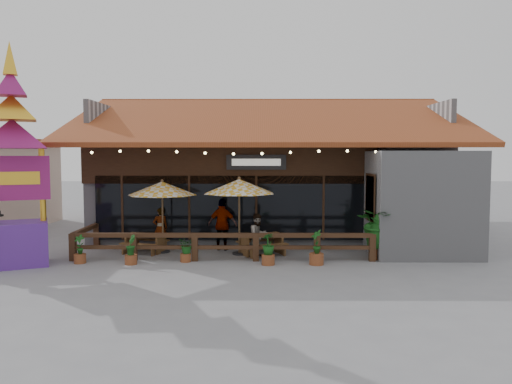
{
  "coord_description": "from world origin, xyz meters",
  "views": [
    {
      "loc": [
        -0.39,
        -16.61,
        3.45
      ],
      "look_at": [
        -0.51,
        1.5,
        2.12
      ],
      "focal_mm": 35.0,
      "sensor_mm": 36.0,
      "label": 1
    }
  ],
  "objects_px": {
    "umbrella_left": "(162,189)",
    "umbrella_right": "(239,187)",
    "picnic_table_left": "(145,240)",
    "thai_sign_tower": "(13,140)",
    "tropical_plant": "(378,225)",
    "picnic_table_right": "(262,241)"
  },
  "relations": [
    {
      "from": "picnic_table_right",
      "to": "tropical_plant",
      "type": "height_order",
      "value": "tropical_plant"
    },
    {
      "from": "umbrella_left",
      "to": "picnic_table_left",
      "type": "height_order",
      "value": "umbrella_left"
    },
    {
      "from": "picnic_table_left",
      "to": "thai_sign_tower",
      "type": "xyz_separation_m",
      "value": [
        -3.53,
        -2.13,
        3.49
      ]
    },
    {
      "from": "tropical_plant",
      "to": "umbrella_left",
      "type": "bearing_deg",
      "value": 171.85
    },
    {
      "from": "umbrella_left",
      "to": "umbrella_right",
      "type": "height_order",
      "value": "umbrella_right"
    },
    {
      "from": "umbrella_right",
      "to": "tropical_plant",
      "type": "height_order",
      "value": "umbrella_right"
    },
    {
      "from": "picnic_table_left",
      "to": "picnic_table_right",
      "type": "distance_m",
      "value": 4.18
    },
    {
      "from": "thai_sign_tower",
      "to": "umbrella_left",
      "type": "bearing_deg",
      "value": 27.38
    },
    {
      "from": "umbrella_right",
      "to": "picnic_table_right",
      "type": "bearing_deg",
      "value": -0.49
    },
    {
      "from": "picnic_table_right",
      "to": "thai_sign_tower",
      "type": "height_order",
      "value": "thai_sign_tower"
    },
    {
      "from": "tropical_plant",
      "to": "picnic_table_left",
      "type": "bearing_deg",
      "value": 172.73
    },
    {
      "from": "umbrella_left",
      "to": "picnic_table_right",
      "type": "relative_size",
      "value": 1.4
    },
    {
      "from": "umbrella_right",
      "to": "tropical_plant",
      "type": "relative_size",
      "value": 1.67
    },
    {
      "from": "thai_sign_tower",
      "to": "tropical_plant",
      "type": "bearing_deg",
      "value": 5.45
    },
    {
      "from": "picnic_table_right",
      "to": "tropical_plant",
      "type": "bearing_deg",
      "value": -10.47
    },
    {
      "from": "umbrella_left",
      "to": "picnic_table_right",
      "type": "bearing_deg",
      "value": -5.58
    },
    {
      "from": "umbrella_right",
      "to": "picnic_table_left",
      "type": "height_order",
      "value": "umbrella_right"
    },
    {
      "from": "umbrella_left",
      "to": "umbrella_right",
      "type": "xyz_separation_m",
      "value": [
        2.73,
        -0.34,
        0.09
      ]
    },
    {
      "from": "thai_sign_tower",
      "to": "tropical_plant",
      "type": "xyz_separation_m",
      "value": [
        11.56,
        1.1,
        -2.79
      ]
    },
    {
      "from": "umbrella_left",
      "to": "picnic_table_right",
      "type": "height_order",
      "value": "umbrella_left"
    },
    {
      "from": "umbrella_right",
      "to": "tropical_plant",
      "type": "bearing_deg",
      "value": -8.81
    },
    {
      "from": "picnic_table_left",
      "to": "thai_sign_tower",
      "type": "height_order",
      "value": "thai_sign_tower"
    }
  ]
}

